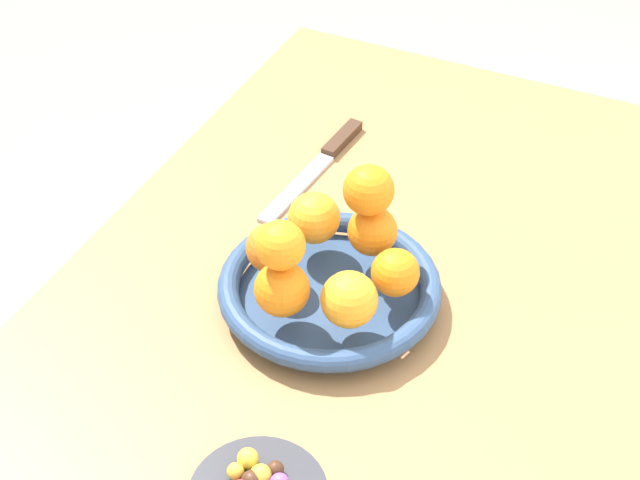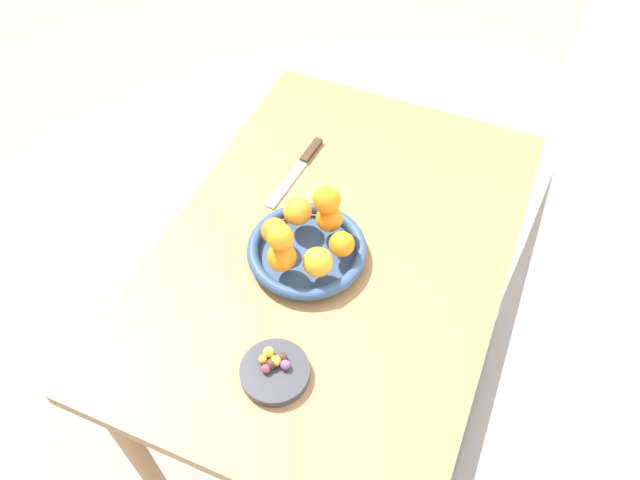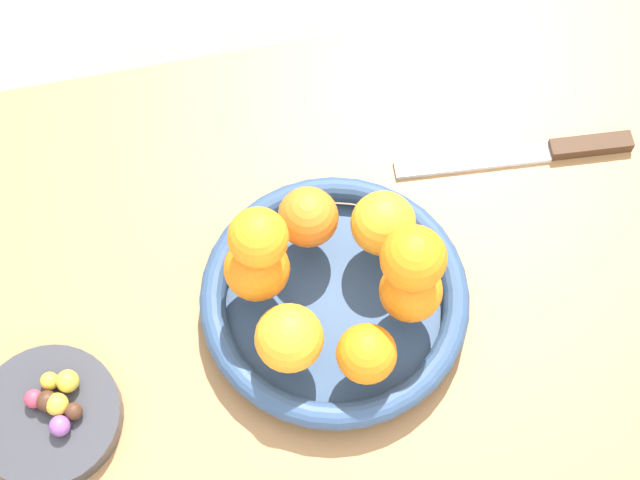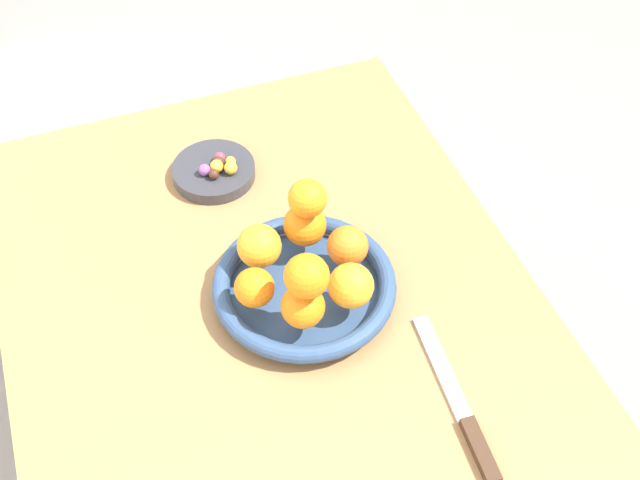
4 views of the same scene
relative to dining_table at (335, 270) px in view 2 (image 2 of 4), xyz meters
name	(u,v)px [view 2 (image 2 of 4)]	position (x,y,z in m)	size (l,w,h in m)	color
ground_plane	(331,388)	(0.00, 0.00, -0.65)	(6.00, 6.00, 0.00)	gray
wall_back	(629,129)	(0.00, 0.45, 0.60)	(4.00, 0.05, 2.50)	silver
dining_table	(335,270)	(0.00, 0.00, 0.00)	(1.10, 0.76, 0.74)	#9E7042
fruit_bowl	(307,251)	(0.05, -0.05, 0.11)	(0.27, 0.27, 0.04)	navy
candy_dish	(275,372)	(0.34, 0.01, 0.10)	(0.14, 0.14, 0.02)	#333338
orange_0	(297,211)	(-0.01, -0.10, 0.16)	(0.06, 0.06, 0.06)	orange
orange_1	(275,231)	(0.06, -0.12, 0.16)	(0.06, 0.06, 0.06)	orange
orange_2	(282,257)	(0.12, -0.08, 0.16)	(0.06, 0.06, 0.06)	orange
orange_3	(316,261)	(0.10, 0.00, 0.16)	(0.06, 0.06, 0.06)	orange
orange_4	(342,244)	(0.04, 0.03, 0.16)	(0.06, 0.06, 0.06)	orange
orange_5	(329,219)	(-0.02, -0.02, 0.16)	(0.06, 0.06, 0.06)	orange
orange_6	(280,237)	(0.11, -0.08, 0.22)	(0.06, 0.06, 0.06)	orange
orange_7	(327,200)	(-0.02, -0.03, 0.22)	(0.06, 0.06, 0.06)	orange
candy_ball_0	(276,361)	(0.33, 0.01, 0.12)	(0.02, 0.02, 0.02)	gold
candy_ball_1	(266,368)	(0.35, -0.01, 0.12)	(0.02, 0.02, 0.02)	#C6384C
candy_ball_2	(285,365)	(0.33, 0.03, 0.12)	(0.02, 0.02, 0.02)	#8C4C99
candy_ball_3	(273,365)	(0.33, 0.00, 0.12)	(0.02, 0.02, 0.02)	#472819
candy_ball_4	(263,359)	(0.33, -0.02, 0.12)	(0.02, 0.02, 0.02)	gold
candy_ball_5	(283,357)	(0.31, 0.01, 0.12)	(0.02, 0.02, 0.02)	#472819
candy_ball_6	(269,352)	(0.31, -0.02, 0.12)	(0.02, 0.02, 0.02)	gold
knife	(300,166)	(-0.20, -0.18, 0.09)	(0.26, 0.04, 0.01)	#3F2819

